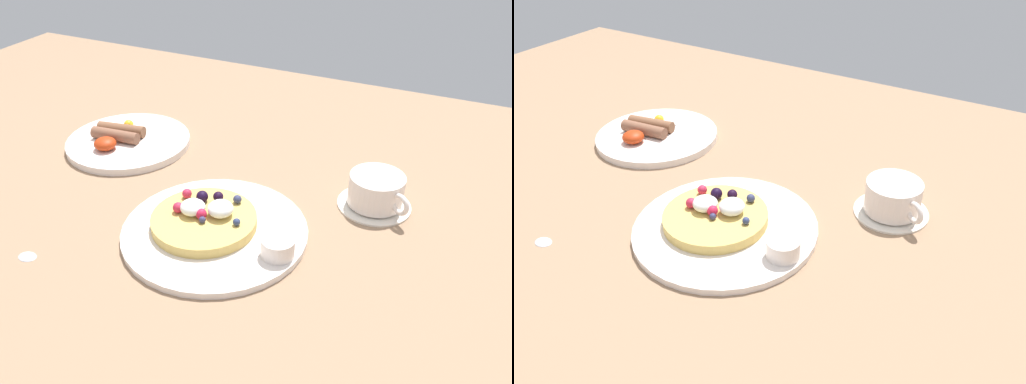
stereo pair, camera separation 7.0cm
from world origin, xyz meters
TOP-DOWN VIEW (x-y plane):
  - ground_plane at (0.00, 0.00)cm, footprint 199.11×129.85cm
  - pancake_plate at (1.83, -5.43)cm, footprint 28.45×28.45cm
  - pancake_with_berries at (-0.11, -5.22)cm, footprint 16.26×16.26cm
  - syrup_ramekin at (12.97, -7.06)cm, footprint 4.92×4.92cm
  - breakfast_plate at (-27.83, 12.59)cm, footprint 24.26×24.26cm
  - fried_breakfast at (-29.81, 12.01)cm, footprint 10.51×14.72cm
  - coffee_saucer at (21.93, 12.49)cm, footprint 12.09×12.09cm
  - coffee_cup at (22.04, 12.41)cm, footprint 10.72×8.96cm
  - teaspoon at (-21.48, -25.95)cm, footprint 6.97×16.31cm

SIDE VIEW (x-z plane):
  - ground_plane at x=0.00cm, z-range -3.00..0.00cm
  - teaspoon at x=-21.48cm, z-range -0.06..0.54cm
  - coffee_saucer at x=21.93cm, z-range 0.00..0.66cm
  - pancake_plate at x=1.83cm, z-range 0.00..1.07cm
  - breakfast_plate at x=-27.83cm, z-range 0.00..1.40cm
  - pancake_with_berries at x=-0.11cm, z-range 0.34..4.38cm
  - fried_breakfast at x=-29.81cm, z-range 1.14..3.69cm
  - syrup_ramekin at x=12.97cm, z-range 1.12..3.92cm
  - coffee_cup at x=22.04cm, z-range 0.76..5.82cm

